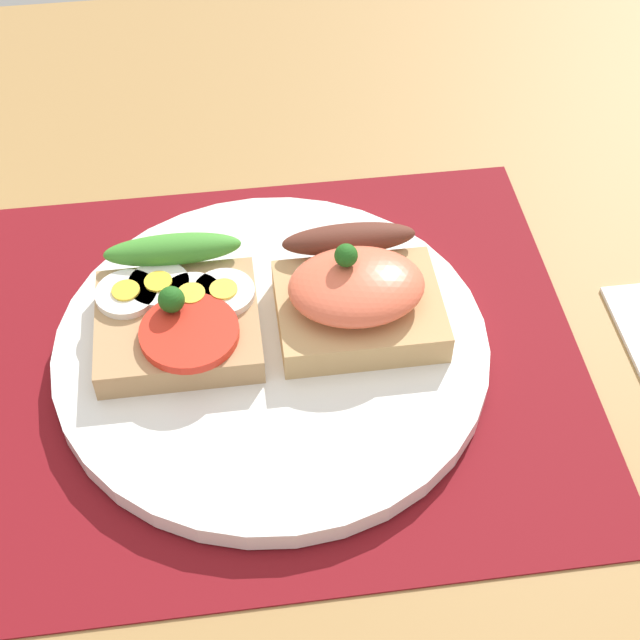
{
  "coord_description": "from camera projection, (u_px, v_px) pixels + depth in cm",
  "views": [
    {
      "loc": [
        -1.86,
        -36.89,
        45.22
      ],
      "look_at": [
        3.0,
        0.0,
        3.19
      ],
      "focal_mm": 52.39,
      "sensor_mm": 36.0,
      "label": 1
    }
  ],
  "objects": [
    {
      "name": "ground_plane",
      "position": [
        273.0,
        374.0,
        0.59
      ],
      "size": [
        120.0,
        90.0,
        3.2
      ],
      "primitive_type": "cube",
      "color": "#9E7642"
    },
    {
      "name": "placemat",
      "position": [
        272.0,
        357.0,
        0.58
      ],
      "size": [
        38.38,
        32.48,
        0.3
      ],
      "primitive_type": "cube",
      "color": "maroon",
      "rests_on": "ground_plane"
    },
    {
      "name": "plate",
      "position": [
        272.0,
        348.0,
        0.58
      ],
      "size": [
        26.64,
        26.64,
        1.39
      ],
      "primitive_type": "cylinder",
      "color": "white",
      "rests_on": "placemat"
    },
    {
      "name": "sandwich_egg_tomato",
      "position": [
        178.0,
        311.0,
        0.57
      ],
      "size": [
        9.79,
        10.54,
        4.08
      ],
      "color": "tan",
      "rests_on": "plate"
    },
    {
      "name": "sandwich_salmon",
      "position": [
        357.0,
        293.0,
        0.57
      ],
      "size": [
        10.01,
        9.44,
        5.99
      ],
      "color": "tan",
      "rests_on": "plate"
    }
  ]
}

